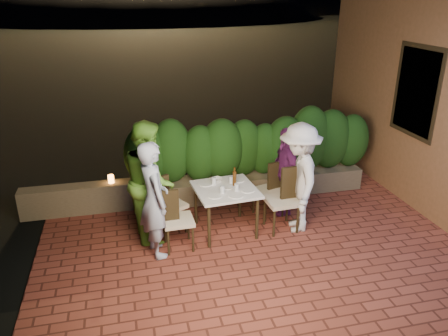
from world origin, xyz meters
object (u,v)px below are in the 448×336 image
object	(u,v)px
chair_left_back	(168,204)
chair_right_back	(269,190)
bowl	(217,180)
chair_left_front	(178,219)
diner_purple	(286,171)
beer_bottle	(234,177)
parapet_lamp	(111,179)
diner_green	(149,180)
diner_white	(299,178)
diner_blue	(154,200)
dining_table	(225,210)
chair_right_front	(282,199)

from	to	relation	value
chair_left_back	chair_right_back	xyz separation A→B (m)	(1.71, 0.19, -0.03)
bowl	chair_left_front	xyz separation A→B (m)	(-0.73, -0.61, -0.30)
bowl	diner_purple	xyz separation A→B (m)	(1.21, 0.10, -0.01)
beer_bottle	bowl	xyz separation A→B (m)	(-0.23, 0.24, -0.13)
chair_left_back	parapet_lamp	distance (m)	1.35
diner_green	diner_white	xyz separation A→B (m)	(2.27, -0.35, -0.05)
beer_bottle	diner_blue	size ratio (longest dim) A/B	0.18
beer_bottle	diner_purple	distance (m)	1.05
diner_white	chair_left_back	bearing A→B (deg)	-88.13
chair_left_front	diner_purple	size ratio (longest dim) A/B	0.62
diner_blue	diner_green	xyz separation A→B (m)	(-0.02, 0.55, 0.07)
chair_left_front	parapet_lamp	world-z (taller)	chair_left_front
chair_right_back	chair_left_front	bearing A→B (deg)	5.70
bowl	diner_white	xyz separation A→B (m)	(1.20, -0.48, 0.11)
bowl	diner_purple	world-z (taller)	diner_purple
diner_white	dining_table	bearing A→B (deg)	-87.06
chair_right_back	diner_purple	size ratio (longest dim) A/B	0.62
dining_table	beer_bottle	xyz separation A→B (m)	(0.16, 0.07, 0.53)
chair_right_back	bowl	bearing A→B (deg)	-13.42
chair_left_front	dining_table	bearing A→B (deg)	19.55
dining_table	bowl	size ratio (longest dim) A/B	5.13
chair_right_back	diner_purple	bearing A→B (deg)	173.69
chair_left_back	chair_right_front	world-z (taller)	chair_right_front
diner_blue	chair_right_back	bearing A→B (deg)	-82.05
dining_table	chair_right_front	world-z (taller)	chair_right_front
beer_bottle	diner_green	xyz separation A→B (m)	(-1.30, 0.11, 0.03)
diner_blue	diner_white	xyz separation A→B (m)	(2.26, 0.19, 0.02)
chair_right_back	diner_green	distance (m)	2.04
chair_left_front	parapet_lamp	xyz separation A→B (m)	(-0.95, 1.51, 0.09)
dining_table	bowl	bearing A→B (deg)	101.70
bowl	chair_right_front	size ratio (longest dim) A/B	0.17
diner_blue	diner_purple	xyz separation A→B (m)	(2.27, 0.78, -0.10)
diner_white	parapet_lamp	bearing A→B (deg)	-104.07
dining_table	parapet_lamp	distance (m)	2.13
parapet_lamp	chair_left_front	bearing A→B (deg)	-57.83
chair_left_front	chair_right_back	world-z (taller)	chair_left_front
chair_left_front	diner_purple	xyz separation A→B (m)	(1.93, 0.72, 0.29)
chair_left_back	diner_green	size ratio (longest dim) A/B	0.54
diner_purple	diner_blue	bearing A→B (deg)	-70.22
chair_right_back	diner_white	bearing A→B (deg)	102.46
diner_purple	parapet_lamp	xyz separation A→B (m)	(-2.88, 0.79, -0.19)
diner_green	parapet_lamp	distance (m)	1.24
chair_right_front	chair_right_back	xyz separation A→B (m)	(-0.04, 0.50, -0.06)
diner_white	bowl	bearing A→B (deg)	-100.45
bowl	parapet_lamp	size ratio (longest dim) A/B	1.29
bowl	diner_blue	bearing A→B (deg)	-147.34
beer_bottle	diner_blue	xyz separation A→B (m)	(-1.29, -0.44, -0.04)
diner_blue	diner_purple	bearing A→B (deg)	-83.37
chair_right_front	diner_purple	distance (m)	0.66
parapet_lamp	diner_green	bearing A→B (deg)	-59.82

